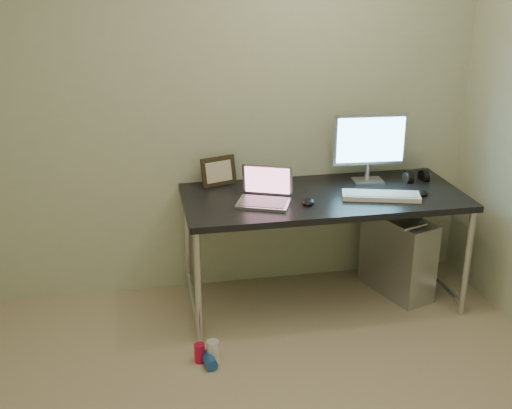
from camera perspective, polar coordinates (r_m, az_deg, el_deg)
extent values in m
cube|color=beige|center=(4.12, -4.07, 8.66)|extent=(3.50, 0.02, 2.50)
cube|color=black|center=(4.04, 6.04, 0.64)|extent=(1.75, 0.77, 0.04)
cylinder|color=silver|center=(3.73, -5.15, -7.44)|extent=(0.04, 0.04, 0.71)
cylinder|color=silver|center=(4.35, -6.12, -3.18)|extent=(0.04, 0.04, 0.71)
cylinder|color=silver|center=(4.21, 18.23, -5.03)|extent=(0.04, 0.04, 0.71)
cylinder|color=silver|center=(4.76, 14.37, -1.54)|extent=(0.04, 0.04, 0.71)
cylinder|color=silver|center=(4.16, -5.54, -8.55)|extent=(0.04, 0.69, 0.04)
cylinder|color=silver|center=(4.60, 15.83, -6.31)|extent=(0.04, 0.69, 0.04)
cube|color=#AFAFB3|center=(4.41, 12.46, -4.39)|extent=(0.39, 0.57, 0.54)
cylinder|color=silver|center=(4.12, 13.93, -1.95)|extent=(0.19, 0.09, 0.03)
cylinder|color=silver|center=(4.48, 11.68, 0.15)|extent=(0.19, 0.09, 0.03)
cylinder|color=black|center=(4.60, 10.54, -1.41)|extent=(0.01, 0.16, 0.69)
cylinder|color=black|center=(4.63, 11.65, -1.64)|extent=(0.02, 0.11, 0.71)
cylinder|color=red|center=(3.71, -5.03, -13.02)|extent=(0.08, 0.08, 0.11)
cylinder|color=white|center=(3.70, -3.85, -12.89)|extent=(0.07, 0.07, 0.13)
cylinder|color=#1E519F|center=(3.68, -4.17, -13.66)|extent=(0.09, 0.13, 0.07)
cube|color=silver|center=(3.84, 0.68, 0.11)|extent=(0.37, 0.32, 0.02)
cube|color=slate|center=(3.84, 0.68, 0.25)|extent=(0.32, 0.27, 0.00)
cube|color=#91929A|center=(3.91, 1.02, 2.19)|extent=(0.30, 0.16, 0.20)
cube|color=#824C5B|center=(3.91, 1.04, 2.16)|extent=(0.27, 0.14, 0.17)
cube|color=silver|center=(4.30, 9.90, 2.09)|extent=(0.20, 0.15, 0.01)
cylinder|color=silver|center=(4.29, 9.87, 2.92)|extent=(0.03, 0.03, 0.11)
cube|color=silver|center=(4.22, 10.09, 5.72)|extent=(0.49, 0.06, 0.33)
cube|color=#5EB4E1|center=(4.21, 10.18, 5.65)|extent=(0.44, 0.03, 0.29)
cube|color=white|center=(4.02, 11.04, 0.76)|extent=(0.50, 0.28, 0.03)
ellipsoid|color=black|center=(4.14, 14.55, 1.15)|extent=(0.10, 0.13, 0.04)
ellipsoid|color=black|center=(3.86, 4.65, 0.38)|extent=(0.12, 0.14, 0.04)
cylinder|color=black|center=(4.35, 13.35, 2.34)|extent=(0.05, 0.10, 0.10)
cylinder|color=black|center=(4.40, 14.73, 2.41)|extent=(0.05, 0.10, 0.10)
cube|color=black|center=(4.36, 14.10, 3.02)|extent=(0.13, 0.03, 0.01)
cube|color=black|center=(4.15, -3.34, 2.98)|extent=(0.25, 0.14, 0.19)
cylinder|color=silver|center=(4.18, 0.20, 2.34)|extent=(0.01, 0.01, 0.08)
cylinder|color=white|center=(4.16, 0.20, 2.98)|extent=(0.04, 0.04, 0.04)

